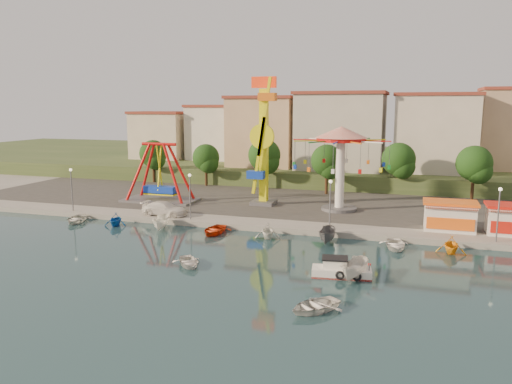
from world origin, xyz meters
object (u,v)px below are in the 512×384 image
at_px(kamikaze_tower, 264,144).
at_px(skiff, 355,270).
at_px(cabin_motorboat, 340,271).
at_px(wave_swinger, 341,149).
at_px(pirate_ship_ride, 160,174).
at_px(rowboat_a, 189,262).
at_px(van, 165,209).

xyz_separation_m(kamikaze_tower, skiff, (14.58, -23.68, -7.82)).
bearing_deg(cabin_motorboat, wave_swinger, 90.07).
bearing_deg(skiff, pirate_ship_ride, 156.80).
bearing_deg(skiff, rowboat_a, -162.42).
distance_m(pirate_ship_ride, wave_swinger, 24.44).
bearing_deg(rowboat_a, van, 86.80).
distance_m(wave_swinger, skiff, 24.80).
distance_m(rowboat_a, skiff, 13.90).
bearing_deg(cabin_motorboat, pirate_ship_ride, 133.61).
bearing_deg(kamikaze_tower, pirate_ship_ride, -172.46).
height_order(kamikaze_tower, skiff, kamikaze_tower).
height_order(cabin_motorboat, rowboat_a, cabin_motorboat).
xyz_separation_m(wave_swinger, van, (-19.36, -9.19, -6.80)).
xyz_separation_m(rowboat_a, van, (-10.11, 14.88, 1.05)).
relative_size(pirate_ship_ride, cabin_motorboat, 2.05).
distance_m(wave_swinger, rowboat_a, 26.96).
distance_m(wave_swinger, van, 22.48).
bearing_deg(skiff, cabin_motorboat, 178.23).
distance_m(pirate_ship_ride, rowboat_a, 27.40).
relative_size(rowboat_a, skiff, 0.83).
height_order(kamikaze_tower, wave_swinger, kamikaze_tower).
height_order(pirate_ship_ride, kamikaze_tower, kamikaze_tower).
xyz_separation_m(skiff, van, (-23.97, 14.02, 0.61)).
distance_m(kamikaze_tower, cabin_motorboat, 28.11).
bearing_deg(kamikaze_tower, rowboat_a, -88.33).
height_order(cabin_motorboat, skiff, skiff).
xyz_separation_m(wave_swinger, cabin_motorboat, (3.42, -22.87, -7.76)).
relative_size(cabin_motorboat, skiff, 1.19).
bearing_deg(van, skiff, -118.88).
relative_size(pirate_ship_ride, rowboat_a, 2.96).
bearing_deg(van, wave_swinger, -63.16).
bearing_deg(wave_swinger, pirate_ship_ride, -176.66).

